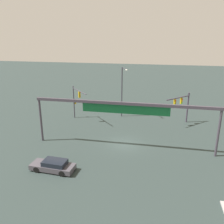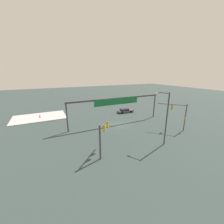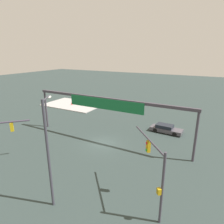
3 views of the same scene
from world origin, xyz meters
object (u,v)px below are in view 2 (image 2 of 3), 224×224
(traffic_signal_opposite_side, at_px, (179,112))
(streetlamp_curved_arm, at_px, (166,116))
(traffic_signal_near_corner, at_px, (104,132))
(fire_hydrant_on_curb, at_px, (40,116))
(sedan_car_approaching, at_px, (125,111))

(traffic_signal_opposite_side, relative_size, streetlamp_curved_arm, 0.65)
(traffic_signal_near_corner, bearing_deg, fire_hydrant_on_curb, 64.45)
(sedan_car_approaching, bearing_deg, streetlamp_curved_arm, -99.61)
(traffic_signal_near_corner, height_order, sedan_car_approaching, traffic_signal_near_corner)
(streetlamp_curved_arm, xyz_separation_m, sedan_car_approaching, (-4.34, -18.99, -4.39))
(traffic_signal_opposite_side, bearing_deg, sedan_car_approaching, -30.70)
(traffic_signal_opposite_side, distance_m, streetlamp_curved_arm, 7.95)
(traffic_signal_near_corner, height_order, streetlamp_curved_arm, streetlamp_curved_arm)
(fire_hydrant_on_curb, bearing_deg, traffic_signal_opposite_side, 140.31)
(traffic_signal_opposite_side, relative_size, fire_hydrant_on_curb, 7.90)
(streetlamp_curved_arm, bearing_deg, sedan_car_approaching, -44.88)
(sedan_car_approaching, distance_m, fire_hydrant_on_curb, 23.35)
(sedan_car_approaching, height_order, fire_hydrant_on_curb, sedan_car_approaching)
(fire_hydrant_on_curb, bearing_deg, sedan_car_approaching, 166.65)
(traffic_signal_near_corner, bearing_deg, traffic_signal_opposite_side, -40.93)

